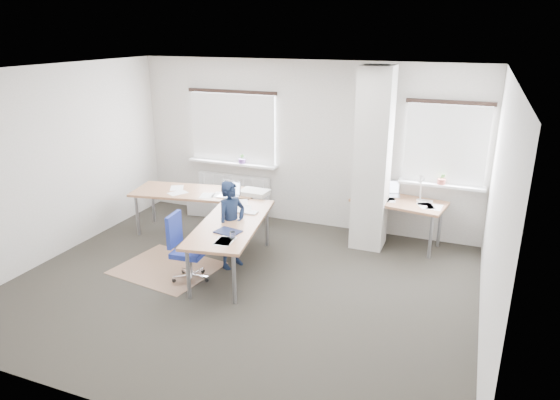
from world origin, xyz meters
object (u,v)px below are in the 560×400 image
at_px(desk_main, 215,208).
at_px(person, 232,225).
at_px(task_chair, 188,262).
at_px(desk_side, 399,203).

height_order(desk_main, person, person).
bearing_deg(task_chair, person, 52.66).
xyz_separation_m(desk_main, desk_side, (2.58, 1.25, -0.01)).
bearing_deg(person, desk_side, -28.81).
relative_size(desk_main, task_chair, 2.98).
bearing_deg(desk_side, person, -131.11).
height_order(task_chair, person, person).
relative_size(desk_main, person, 2.20).
bearing_deg(task_chair, desk_side, 37.57).
height_order(desk_side, task_chair, desk_side).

